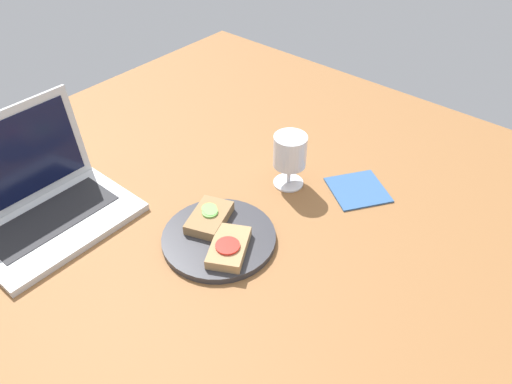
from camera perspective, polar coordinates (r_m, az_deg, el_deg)
name	(u,v)px	position (r cm, az deg, el deg)	size (l,w,h in cm)	color
wooden_table	(236,212)	(108.50, -2.31, -2.34)	(140.00, 140.00, 3.00)	brown
plate	(219,238)	(99.83, -4.26, -5.28)	(22.69, 22.69, 1.38)	#333338
sandwich_with_cucumber	(209,217)	(101.80, -5.40, -2.84)	(12.15, 9.99, 2.62)	#937047
sandwich_with_tomato	(229,247)	(95.42, -3.12, -6.33)	(12.61, 10.94, 2.50)	#A88456
wine_glass	(290,154)	(109.11, 3.89, 4.37)	(7.34, 7.34, 12.64)	white
laptop	(41,200)	(110.76, -23.36, -0.85)	(31.39, 22.92, 22.10)	silver
napkin	(358,190)	(113.93, 11.56, 0.25)	(11.85, 11.77, 0.40)	#33598C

